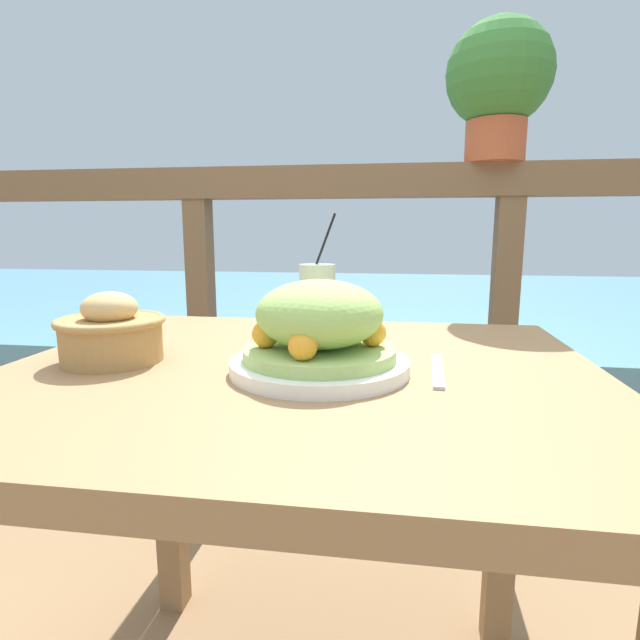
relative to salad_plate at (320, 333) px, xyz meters
name	(u,v)px	position (x,y,z in m)	size (l,w,h in m)	color
patio_table	(301,436)	(-0.04, 0.03, -0.18)	(0.91, 0.79, 0.75)	#997047
railing_fence	(346,281)	(-0.04, 0.77, 0.00)	(2.80, 0.08, 1.14)	brown
sea_backdrop	(375,322)	(-0.04, 3.27, -0.59)	(12.00, 4.00, 0.44)	#568EA8
salad_plate	(320,333)	(0.00, 0.00, 0.00)	(0.26, 0.26, 0.14)	white
drink_glass	(317,298)	(-0.05, 0.31, 0.01)	(0.08, 0.08, 0.24)	beige
bread_basket	(111,332)	(-0.34, 0.01, -0.01)	(0.17, 0.17, 0.11)	#AD7F47
potted_plant	(499,82)	(0.37, 0.77, 0.54)	(0.28, 0.28, 0.37)	#A34C2D
fork	(438,370)	(0.17, 0.03, -0.06)	(0.03, 0.18, 0.00)	silver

